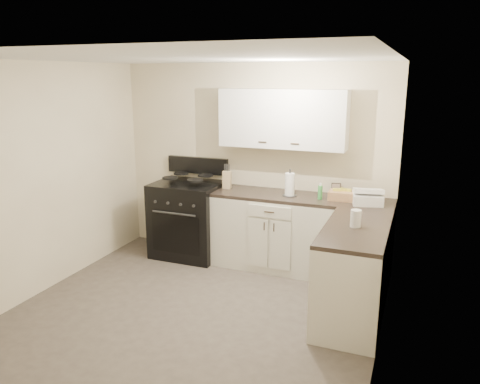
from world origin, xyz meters
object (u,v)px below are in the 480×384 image
at_px(knife_block, 227,180).
at_px(paper_towel, 290,185).
at_px(wicker_basket, 342,196).
at_px(stove, 189,221).
at_px(countertop_grill, 368,199).

distance_m(knife_block, paper_towel, 0.86).
xyz_separation_m(knife_block, wicker_basket, (1.47, -0.04, -0.06)).
bearing_deg(wicker_basket, knife_block, 178.28).
distance_m(stove, countertop_grill, 2.35).
relative_size(stove, knife_block, 4.73).
bearing_deg(stove, knife_block, 9.38).
bearing_deg(countertop_grill, knife_block, 164.91).
bearing_deg(paper_towel, countertop_grill, -1.24).
distance_m(paper_towel, wicker_basket, 0.63).
bearing_deg(knife_block, wicker_basket, -11.42).
bearing_deg(knife_block, countertop_grill, -13.27).
xyz_separation_m(knife_block, countertop_grill, (1.77, -0.11, -0.05)).
distance_m(wicker_basket, countertop_grill, 0.30).
bearing_deg(stove, paper_towel, -0.22).
height_order(stove, wicker_basket, wicker_basket).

